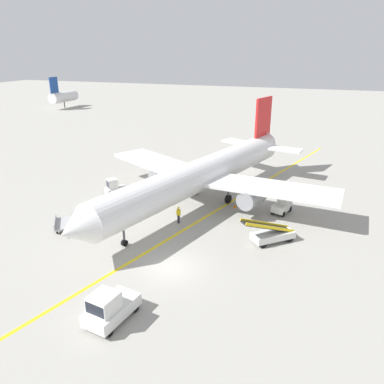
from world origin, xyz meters
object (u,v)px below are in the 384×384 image
object	(u,v)px
safety_cone_nose_right	(235,206)
safety_cone_nose_left	(169,188)
belt_loader_forward_hold	(272,234)
baggage_tug_near_wing	(282,204)
baggage_cart_loaded	(64,223)
baggage_tug_by_cargo_door	(115,188)
airliner	(204,173)
ground_crew_marshaller	(179,214)
pushback_tug	(109,308)

from	to	relation	value
safety_cone_nose_right	safety_cone_nose_left	bearing A→B (deg)	163.52
belt_loader_forward_hold	safety_cone_nose_right	xyz separation A→B (m)	(-4.78, 6.25, -0.56)
baggage_tug_near_wing	baggage_cart_loaded	xyz separation A→B (m)	(-18.97, -10.63, -0.46)
baggage_tug_by_cargo_door	safety_cone_nose_right	distance (m)	13.90
belt_loader_forward_hold	safety_cone_nose_left	xyz separation A→B (m)	(-13.46, 8.82, -0.56)
safety_cone_nose_left	baggage_tug_by_cargo_door	bearing A→B (deg)	-143.57
belt_loader_forward_hold	baggage_cart_loaded	world-z (taller)	belt_loader_forward_hold
baggage_tug_near_wing	safety_cone_nose_left	distance (m)	13.72
airliner	ground_crew_marshaller	xyz separation A→B (m)	(-0.74, -5.76, -2.51)
baggage_tug_by_cargo_door	belt_loader_forward_hold	size ratio (longest dim) A/B	0.58
pushback_tug	safety_cone_nose_left	size ratio (longest dim) A/B	8.77
airliner	baggage_cart_loaded	xyz separation A→B (m)	(-10.55, -10.42, -2.95)
baggage_tug_by_cargo_door	belt_loader_forward_hold	distance (m)	19.27
belt_loader_forward_hold	safety_cone_nose_right	world-z (taller)	belt_loader_forward_hold
pushback_tug	safety_cone_nose_right	distance (m)	20.21
airliner	belt_loader_forward_hold	distance (m)	10.92
airliner	baggage_tug_near_wing	world-z (taller)	airliner
airliner	belt_loader_forward_hold	bearing A→B (deg)	-38.14
baggage_cart_loaded	safety_cone_nose_left	size ratio (longest dim) A/B	7.99
airliner	belt_loader_forward_hold	size ratio (longest dim) A/B	7.61
airliner	baggage_tug_by_cargo_door	size ratio (longest dim) A/B	13.06
baggage_tug_near_wing	airliner	bearing A→B (deg)	-178.57
belt_loader_forward_hold	baggage_cart_loaded	bearing A→B (deg)	-168.40
baggage_tug_near_wing	baggage_tug_by_cargo_door	size ratio (longest dim) A/B	1.01
pushback_tug	safety_cone_nose_left	bearing A→B (deg)	103.89
airliner	ground_crew_marshaller	bearing A→B (deg)	-97.31
safety_cone_nose_left	safety_cone_nose_right	distance (m)	9.05
baggage_cart_loaded	safety_cone_nose_right	size ratio (longest dim) A/B	7.99
ground_crew_marshaller	baggage_cart_loaded	bearing A→B (deg)	-154.62
ground_crew_marshaller	safety_cone_nose_left	size ratio (longest dim) A/B	3.86
pushback_tug	belt_loader_forward_hold	xyz separation A→B (m)	(7.89, 13.71, -0.22)
airliner	safety_cone_nose_left	xyz separation A→B (m)	(-5.13, 2.28, -3.20)
pushback_tug	safety_cone_nose_left	distance (m)	23.22
pushback_tug	safety_cone_nose_right	bearing A→B (deg)	81.14
baggage_tug_near_wing	ground_crew_marshaller	world-z (taller)	baggage_tug_near_wing
airliner	belt_loader_forward_hold	world-z (taller)	airliner
belt_loader_forward_hold	pushback_tug	bearing A→B (deg)	-119.92
ground_crew_marshaller	safety_cone_nose_right	bearing A→B (deg)	51.88
pushback_tug	baggage_cart_loaded	world-z (taller)	pushback_tug
belt_loader_forward_hold	safety_cone_nose_left	bearing A→B (deg)	146.76
baggage_cart_loaded	ground_crew_marshaller	xyz separation A→B (m)	(9.81, 4.65, 0.44)
baggage_tug_by_cargo_door	baggage_cart_loaded	size ratio (longest dim) A/B	0.75
baggage_cart_loaded	safety_cone_nose_left	world-z (taller)	baggage_cart_loaded
ground_crew_marshaller	safety_cone_nose_left	xyz separation A→B (m)	(-4.39, 8.04, -0.69)
airliner	baggage_tug_by_cargo_door	distance (m)	10.68
baggage_tug_near_wing	belt_loader_forward_hold	distance (m)	6.75
baggage_tug_near_wing	safety_cone_nose_right	size ratio (longest dim) A/B	6.10
baggage_tug_by_cargo_door	baggage_tug_near_wing	bearing A→B (deg)	5.29
pushback_tug	ground_crew_marshaller	distance (m)	14.53
pushback_tug	ground_crew_marshaller	bearing A→B (deg)	94.67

